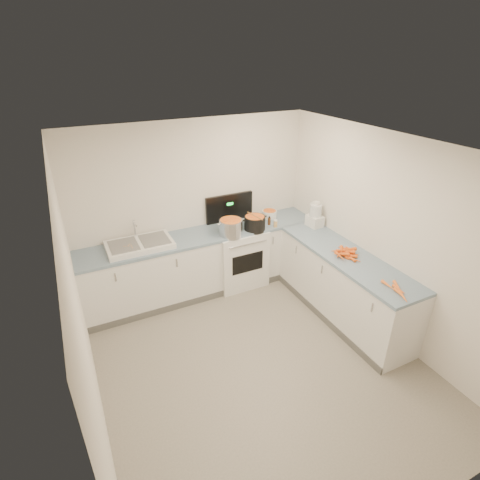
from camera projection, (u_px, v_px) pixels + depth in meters
name	position (u px, v px, depth m)	size (l,w,h in m)	color
floor	(258.00, 362.00, 4.43)	(3.50, 4.00, 0.00)	gray
ceiling	(265.00, 151.00, 3.30)	(3.50, 4.00, 0.00)	white
wall_back	(194.00, 207.00, 5.46)	(3.50, 2.50, 0.00)	white
wall_front	(422.00, 428.00, 2.26)	(3.50, 2.50, 0.00)	white
wall_left	(81.00, 320.00, 3.17)	(4.00, 2.50, 0.00)	white
wall_right	(387.00, 238.00, 4.55)	(4.00, 2.50, 0.00)	white
counter_back	(204.00, 262.00, 5.57)	(3.50, 0.62, 0.94)	white
counter_right	(343.00, 285.00, 5.03)	(0.62, 2.20, 0.94)	white
stove	(238.00, 255.00, 5.78)	(0.76, 0.65, 1.36)	white
sink	(140.00, 245.00, 4.99)	(0.86, 0.52, 0.31)	white
steel_pot	(231.00, 228.00, 5.31)	(0.33, 0.33, 0.24)	silver
black_pot	(255.00, 223.00, 5.47)	(0.31, 0.31, 0.22)	black
wooden_spoon	(255.00, 216.00, 5.42)	(0.02, 0.02, 0.36)	#AD7A47
mixing_bowl	(269.00, 214.00, 5.88)	(0.23, 0.23, 0.11)	white
extract_bottle	(269.00, 221.00, 5.63)	(0.04, 0.04, 0.11)	#593319
spice_jar	(275.00, 224.00, 5.56)	(0.06, 0.06, 0.10)	#E5B266
food_processor	(315.00, 216.00, 5.53)	(0.21, 0.24, 0.39)	white
carrot_pile	(346.00, 253.00, 4.79)	(0.37, 0.45, 0.09)	orange
peeled_carrots	(397.00, 290.00, 4.08)	(0.22, 0.43, 0.04)	orange
peelings	(127.00, 246.00, 4.87)	(0.15, 0.16, 0.01)	tan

